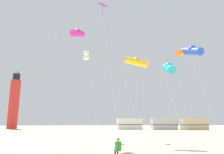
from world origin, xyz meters
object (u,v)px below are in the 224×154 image
object	(u,v)px
kite_box_white	(86,55)
rv_van_silver	(164,124)
kite_tube_cyan	(169,68)
kite_diamond_violet	(103,11)
lighthouse_distant	(14,101)
kite_diamond_lime	(126,70)
kite_tube_gold	(136,62)
rv_van_white	(130,124)
kite_flyer_standing	(118,147)
kite_tube_blue	(193,51)
rv_van_tan	(194,124)
kite_tube_orange	(184,52)
kite_tube_magenta	(78,33)

from	to	relation	value
kite_box_white	rv_van_silver	bearing A→B (deg)	53.46
kite_box_white	kite_tube_cyan	distance (m)	13.18
kite_box_white	kite_diamond_violet	size ratio (longest dim) A/B	0.84
kite_diamond_violet	lighthouse_distant	distance (m)	50.37
kite_diamond_lime	kite_tube_gold	world-z (taller)	kite_diamond_lime
kite_diamond_lime	kite_tube_gold	size ratio (longest dim) A/B	1.01
kite_diamond_lime	rv_van_white	distance (m)	30.97
kite_diamond_lime	lighthouse_distant	xyz separation A→B (m)	(-27.36, 37.39, -0.64)
kite_flyer_standing	kite_tube_blue	bearing A→B (deg)	-163.65
lighthouse_distant	kite_box_white	bearing A→B (deg)	-57.84
rv_van_tan	kite_diamond_lime	bearing A→B (deg)	-129.37
lighthouse_distant	kite_tube_gold	bearing A→B (deg)	-56.51
kite_diamond_lime	rv_van_white	world-z (taller)	kite_diamond_lime
kite_flyer_standing	lighthouse_distant	world-z (taller)	lighthouse_distant
kite_diamond_lime	lighthouse_distant	bearing A→B (deg)	126.19
kite_diamond_violet	kite_flyer_standing	bearing A→B (deg)	-82.54
rv_van_silver	kite_diamond_lime	bearing A→B (deg)	-117.46
kite_diamond_lime	kite_box_white	bearing A→B (deg)	157.87
kite_box_white	rv_van_silver	size ratio (longest dim) A/B	1.77
kite_tube_orange	kite_diamond_lime	xyz separation A→B (m)	(-7.42, 0.56, -2.41)
kite_flyer_standing	kite_tube_gold	size ratio (longest dim) A/B	0.13
kite_diamond_lime	kite_tube_cyan	bearing A→B (deg)	-70.47
rv_van_silver	kite_tube_gold	bearing A→B (deg)	-113.47
kite_diamond_violet	rv_van_white	size ratio (longest dim) A/B	2.12
kite_tube_cyan	rv_van_silver	xyz separation A→B (m)	(10.77, 34.90, -5.41)
kite_box_white	kite_tube_blue	size ratio (longest dim) A/B	1.28
kite_flyer_standing	kite_tube_gold	distance (m)	11.19
lighthouse_distant	rv_van_silver	size ratio (longest dim) A/B	2.59
kite_tube_cyan	kite_box_white	bearing A→B (deg)	128.95
kite_flyer_standing	kite_diamond_violet	world-z (taller)	kite_diamond_violet
kite_box_white	kite_diamond_lime	world-z (taller)	kite_box_white
kite_diamond_violet	kite_tube_blue	size ratio (longest dim) A/B	1.53
lighthouse_distant	rv_van_tan	xyz separation A→B (m)	(48.13, -11.42, -6.45)
kite_tube_blue	rv_van_silver	xyz separation A→B (m)	(8.72, 35.50, -6.88)
kite_diamond_lime	rv_van_white	size ratio (longest dim) A/B	1.40
kite_tube_blue	rv_van_tan	size ratio (longest dim) A/B	1.39
lighthouse_distant	kite_diamond_violet	bearing A→B (deg)	-61.17
kite_diamond_lime	kite_diamond_violet	world-z (taller)	kite_diamond_violet
kite_flyer_standing	kite_tube_orange	bearing A→B (deg)	-143.05
lighthouse_distant	rv_van_silver	distance (m)	42.57
kite_tube_blue	rv_van_white	distance (m)	38.56
kite_diamond_lime	lighthouse_distant	world-z (taller)	lighthouse_distant
rv_van_tan	kite_tube_magenta	bearing A→B (deg)	-132.49
rv_van_tan	rv_van_silver	bearing A→B (deg)	169.25
kite_tube_gold	rv_van_silver	world-z (taller)	kite_tube_gold
kite_tube_magenta	rv_van_tan	xyz separation A→B (m)	(26.64, 29.83, -10.11)
kite_tube_magenta	kite_box_white	bearing A→B (deg)	83.21
kite_tube_blue	rv_van_white	world-z (taller)	kite_tube_blue
rv_van_white	kite_diamond_violet	bearing A→B (deg)	-103.67
rv_van_tan	kite_diamond_violet	bearing A→B (deg)	-127.11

